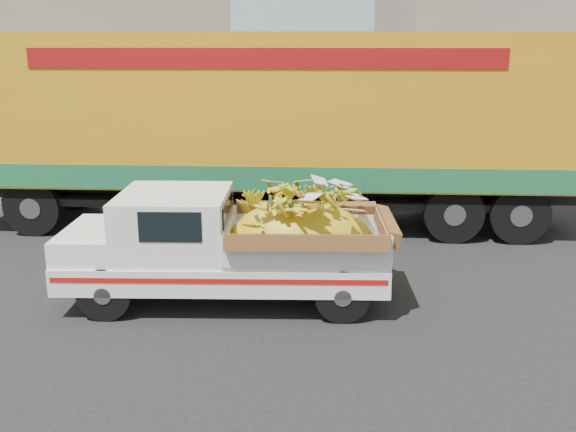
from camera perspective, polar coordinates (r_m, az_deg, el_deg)
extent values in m
plane|color=black|center=(8.83, -10.13, -9.27)|extent=(100.00, 100.00, 0.00)
cube|color=gray|center=(15.56, -8.24, 1.88)|extent=(60.00, 0.25, 0.15)
cube|color=gray|center=(17.61, -7.96, 3.44)|extent=(60.00, 4.00, 0.14)
cube|color=gray|center=(27.53, 23.77, 12.69)|extent=(14.00, 6.00, 6.00)
cylinder|color=black|center=(9.00, -15.98, -6.63)|extent=(0.75, 0.30, 0.73)
cylinder|color=black|center=(10.27, -13.72, -3.73)|extent=(0.75, 0.30, 0.73)
cylinder|color=black|center=(8.62, 4.86, -7.05)|extent=(0.75, 0.30, 0.73)
cylinder|color=black|center=(9.94, 4.37, -3.96)|extent=(0.75, 0.30, 0.73)
cube|color=silver|center=(9.27, -5.60, -4.33)|extent=(4.70, 2.17, 0.38)
cube|color=#A50F0C|center=(8.48, -6.26, -5.80)|extent=(4.42, 0.54, 0.07)
cube|color=silver|center=(9.82, -18.67, -4.58)|extent=(0.29, 1.61, 0.14)
cube|color=silver|center=(9.55, -16.80, -2.04)|extent=(1.00, 1.63, 0.35)
cube|color=silver|center=(9.19, -10.04, -0.59)|extent=(1.67, 1.74, 0.87)
cube|color=black|center=(8.38, -10.47, -0.99)|extent=(0.82, 0.11, 0.41)
cube|color=silver|center=(9.07, 1.63, -1.81)|extent=(2.40, 1.90, 0.49)
ellipsoid|color=orange|center=(9.10, 1.02, -2.42)|extent=(2.15, 1.54, 1.24)
cylinder|color=black|center=(12.59, 19.85, 0.16)|extent=(1.14, 0.49, 1.10)
cylinder|color=black|center=(14.46, 17.69, 2.22)|extent=(1.14, 0.49, 1.10)
cylinder|color=black|center=(12.30, 14.48, 0.25)|extent=(1.14, 0.49, 1.10)
cylinder|color=black|center=(14.21, 12.99, 2.33)|extent=(1.14, 0.49, 1.10)
cylinder|color=black|center=(13.30, -21.67, 0.76)|extent=(1.14, 0.49, 1.10)
cylinder|color=black|center=(15.09, -18.55, 2.67)|extent=(1.14, 0.49, 1.10)
cube|color=black|center=(13.03, -1.59, 2.61)|extent=(12.01, 2.86, 0.36)
cube|color=#C38613|center=(12.77, -1.64, 9.63)|extent=(12.01, 4.30, 2.84)
cube|color=#1B5F37|center=(12.94, -1.60, 4.46)|extent=(12.07, 4.33, 0.45)
cube|color=maroon|center=(11.46, -2.24, 13.84)|extent=(8.30, 1.33, 0.35)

